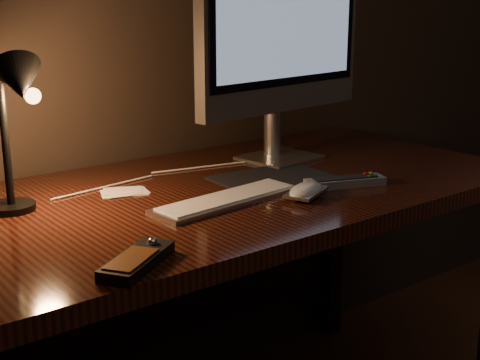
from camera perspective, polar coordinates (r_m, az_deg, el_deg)
desk at (r=1.67m, az=-3.89°, el=-4.52°), size 1.60×0.75×0.75m
monitor at (r=1.82m, az=3.72°, el=13.17°), size 0.59×0.20×0.62m
keyboard at (r=1.47m, az=-1.10°, el=-1.65°), size 0.38×0.14×0.01m
mousepad at (r=1.66m, az=3.09°, el=0.12°), size 0.29×0.24×0.00m
mouse at (r=1.51m, az=5.67°, el=-1.08°), size 0.14×0.11×0.02m
media_remote at (r=1.14m, az=-8.77°, el=-6.78°), size 0.17×0.14×0.03m
tv_remote at (r=1.62m, az=8.95°, el=-0.13°), size 0.20×0.12×0.03m
papers at (r=1.57m, az=-9.86°, el=-1.00°), size 0.12×0.10×0.01m
desk_lamp at (r=1.43m, az=-18.43°, el=6.13°), size 0.15×0.17×0.34m
cable at (r=1.68m, az=-7.13°, el=0.20°), size 0.55×0.04×0.00m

